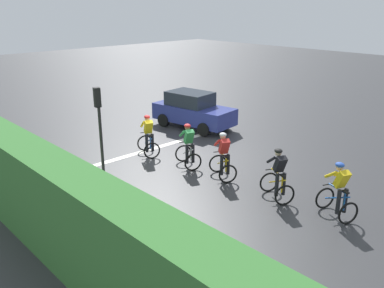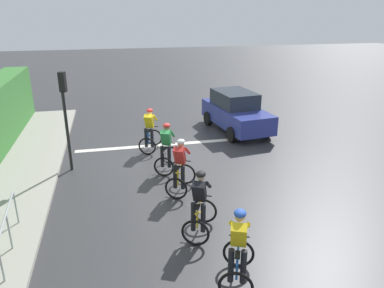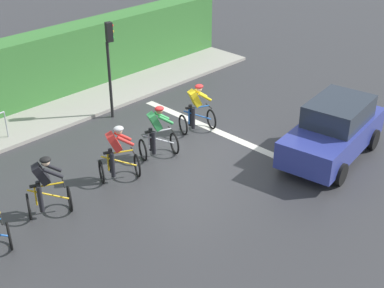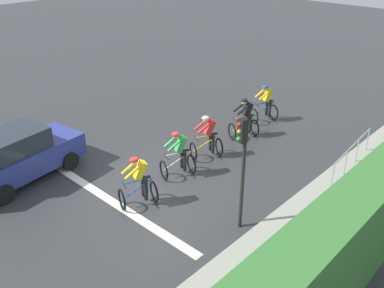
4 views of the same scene
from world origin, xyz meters
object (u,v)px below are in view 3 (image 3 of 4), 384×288
cyclist_second (46,188)px  car_navy (334,130)px  cyclist_mid (117,155)px  cyclist_trailing (196,110)px  traffic_light_near_crossing (110,56)px  cyclist_fourth (157,133)px

cyclist_second → car_navy: size_ratio=0.39×
cyclist_mid → cyclist_second: bearing=90.8°
cyclist_mid → car_navy: 6.43m
cyclist_second → car_navy: 8.43m
cyclist_second → cyclist_mid: (0.03, -2.30, 0.00)m
cyclist_second → cyclist_trailing: size_ratio=1.00×
cyclist_trailing → traffic_light_near_crossing: traffic_light_near_crossing is taller
cyclist_second → cyclist_mid: bearing=-89.2°
cyclist_trailing → traffic_light_near_crossing: 3.40m
car_navy → traffic_light_near_crossing: bearing=22.4°
cyclist_second → cyclist_fourth: 3.94m
cyclist_fourth → cyclist_trailing: bearing=-80.7°
cyclist_mid → cyclist_trailing: size_ratio=1.00×
cyclist_mid → car_navy: car_navy is taller
car_navy → cyclist_mid: bearing=56.3°
cyclist_second → car_navy: (-3.54, -7.65, 0.08)m
cyclist_fourth → cyclist_second: bearing=92.7°
cyclist_fourth → car_navy: 5.26m
cyclist_second → traffic_light_near_crossing: bearing=-54.9°
cyclist_trailing → car_navy: 4.39m
cyclist_mid → cyclist_trailing: bearing=-82.5°
cyclist_trailing → car_navy: car_navy is taller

